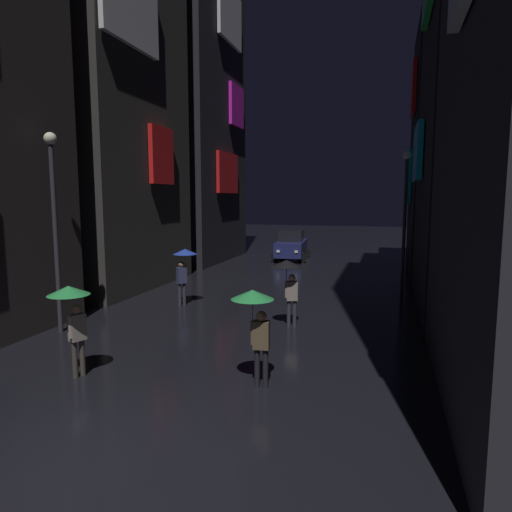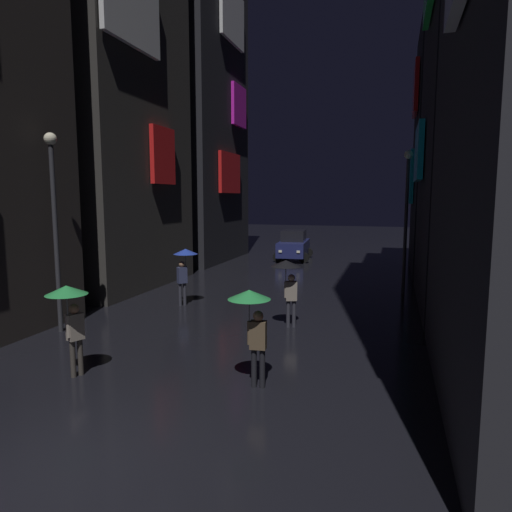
# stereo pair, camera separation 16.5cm
# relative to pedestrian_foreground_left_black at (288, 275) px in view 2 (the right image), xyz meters

# --- Properties ---
(ground_plane) EXTENTS (120.00, 120.00, 0.00)m
(ground_plane) POSITION_rel_pedestrian_foreground_left_black_xyz_m (-1.46, -8.31, -1.67)
(ground_plane) COLOR black
(building_left_mid) EXTENTS (4.25, 7.53, 21.89)m
(building_left_mid) POSITION_rel_pedestrian_foreground_left_black_xyz_m (-8.94, 4.45, 9.28)
(building_left_mid) COLOR #33302D
(building_left_mid) RESTS_ON ground
(building_left_far) EXTENTS (4.25, 8.08, 24.28)m
(building_left_far) POSITION_rel_pedestrian_foreground_left_black_xyz_m (-8.94, 13.73, 10.47)
(building_left_far) COLOR black
(building_left_far) RESTS_ON ground
(building_right_mid) EXTENTS (4.25, 7.72, 20.20)m
(building_right_mid) POSITION_rel_pedestrian_foreground_left_black_xyz_m (6.03, 4.55, 8.44)
(building_right_mid) COLOR black
(building_right_mid) RESTS_ON ground
(building_right_far) EXTENTS (4.25, 7.10, 13.00)m
(building_right_far) POSITION_rel_pedestrian_foreground_left_black_xyz_m (6.03, 13.24, 4.83)
(building_right_far) COLOR black
(building_right_far) RESTS_ON ground
(pedestrian_foreground_left_black) EXTENTS (0.90, 0.90, 2.12)m
(pedestrian_foreground_left_black) POSITION_rel_pedestrian_foreground_left_black_xyz_m (0.00, 0.00, 0.00)
(pedestrian_foreground_left_black) COLOR #2D2D38
(pedestrian_foreground_left_black) RESTS_ON ground
(pedestrian_near_crossing_green) EXTENTS (0.90, 0.90, 2.12)m
(pedestrian_near_crossing_green) POSITION_rel_pedestrian_foreground_left_black_xyz_m (-3.71, -5.30, 0.00)
(pedestrian_near_crossing_green) COLOR #38332D
(pedestrian_near_crossing_green) RESTS_ON ground
(pedestrian_midstreet_centre_blue) EXTENTS (0.90, 0.90, 2.12)m
(pedestrian_midstreet_centre_blue) POSITION_rel_pedestrian_foreground_left_black_xyz_m (-4.36, 1.83, 0.00)
(pedestrian_midstreet_centre_blue) COLOR #2D2D38
(pedestrian_midstreet_centre_blue) RESTS_ON ground
(pedestrian_midstreet_left_green) EXTENTS (0.90, 0.90, 2.12)m
(pedestrian_midstreet_left_green) POSITION_rel_pedestrian_foreground_left_black_xyz_m (0.30, -4.63, 0.00)
(pedestrian_midstreet_left_green) COLOR black
(pedestrian_midstreet_left_green) RESTS_ON ground
(car_distant) EXTENTS (2.49, 4.26, 1.92)m
(car_distant) POSITION_rel_pedestrian_foreground_left_black_xyz_m (-3.09, 15.31, -0.74)
(car_distant) COLOR navy
(car_distant) RESTS_ON ground
(streetlamp_right_far) EXTENTS (0.36, 0.36, 5.92)m
(streetlamp_right_far) POSITION_rel_pedestrian_foreground_left_black_xyz_m (3.54, 6.35, 2.00)
(streetlamp_right_far) COLOR #2D2D33
(streetlamp_right_far) RESTS_ON ground
(streetlamp_left_near) EXTENTS (0.36, 0.36, 5.87)m
(streetlamp_left_near) POSITION_rel_pedestrian_foreground_left_black_xyz_m (-6.46, -2.39, 1.97)
(streetlamp_left_near) COLOR #2D2D33
(streetlamp_left_near) RESTS_ON ground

